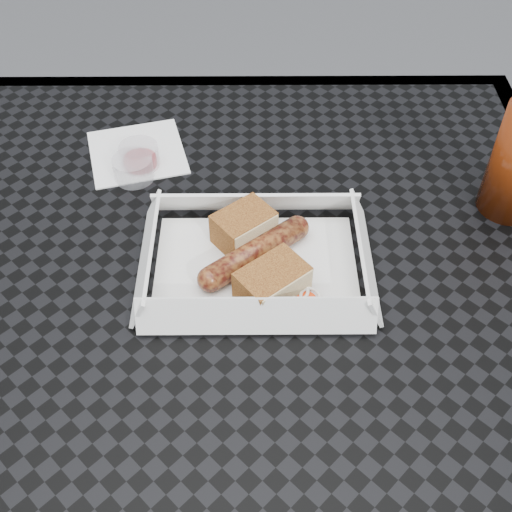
# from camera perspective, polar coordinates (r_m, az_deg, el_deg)

# --- Properties ---
(patio_table) EXTENTS (0.80, 0.80, 0.74)m
(patio_table) POSITION_cam_1_polar(r_m,az_deg,el_deg) (0.76, -1.44, -5.48)
(patio_table) COLOR black
(patio_table) RESTS_ON ground
(food_tray) EXTENTS (0.22, 0.15, 0.00)m
(food_tray) POSITION_cam_1_polar(r_m,az_deg,el_deg) (0.71, -0.00, -0.94)
(food_tray) COLOR white
(food_tray) RESTS_ON patio_table
(bratwurst) EXTENTS (0.12, 0.10, 0.03)m
(bratwurst) POSITION_cam_1_polar(r_m,az_deg,el_deg) (0.70, -0.08, 0.30)
(bratwurst) COLOR brown
(bratwurst) RESTS_ON food_tray
(bread_near) EXTENTS (0.08, 0.07, 0.04)m
(bread_near) POSITION_cam_1_polar(r_m,az_deg,el_deg) (0.72, -1.10, 2.56)
(bread_near) COLOR brown
(bread_near) RESTS_ON food_tray
(bread_far) EXTENTS (0.08, 0.08, 0.04)m
(bread_far) POSITION_cam_1_polar(r_m,az_deg,el_deg) (0.66, 1.45, -2.36)
(bread_far) COLOR brown
(bread_far) RESTS_ON food_tray
(veg_garnish) EXTENTS (0.03, 0.03, 0.00)m
(veg_garnish) POSITION_cam_1_polar(r_m,az_deg,el_deg) (0.67, 4.27, -4.07)
(veg_garnish) COLOR #E9370A
(veg_garnish) RESTS_ON food_tray
(napkin) EXTENTS (0.15, 0.15, 0.00)m
(napkin) POSITION_cam_1_polar(r_m,az_deg,el_deg) (0.87, -10.52, 9.04)
(napkin) COLOR white
(napkin) RESTS_ON patio_table
(condiment_cup_sauce) EXTENTS (0.05, 0.05, 0.03)m
(condiment_cup_sauce) POSITION_cam_1_polar(r_m,az_deg,el_deg) (0.84, -10.33, 8.72)
(condiment_cup_sauce) COLOR maroon
(condiment_cup_sauce) RESTS_ON patio_table
(condiment_cup_empty) EXTENTS (0.05, 0.05, 0.03)m
(condiment_cup_empty) POSITION_cam_1_polar(r_m,az_deg,el_deg) (0.82, -10.85, 7.67)
(condiment_cup_empty) COLOR silver
(condiment_cup_empty) RESTS_ON patio_table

